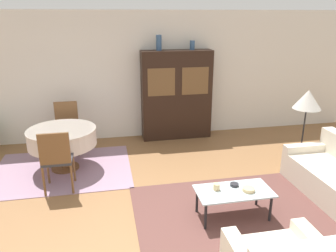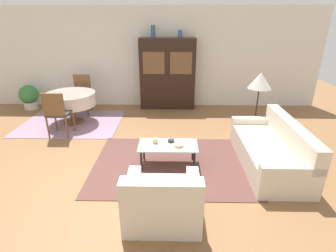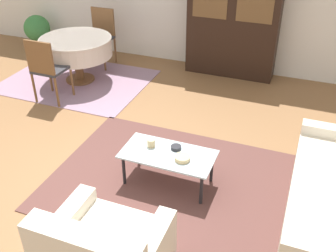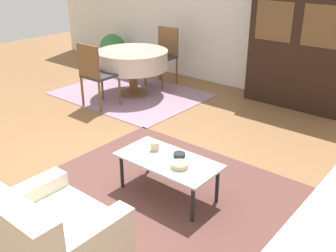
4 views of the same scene
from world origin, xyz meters
name	(u,v)px [view 2 (image 2 of 4)]	position (x,y,z in m)	size (l,w,h in m)	color
ground_plane	(117,171)	(0.00, 0.00, 0.00)	(14.00, 14.00, 0.00)	brown
wall_back	(140,58)	(0.00, 3.63, 1.35)	(10.00, 0.06, 2.70)	silver
area_rug	(172,164)	(0.92, 0.24, 0.01)	(2.74, 2.04, 0.01)	brown
dining_rug	(72,123)	(-1.55, 2.13, 0.01)	(2.35, 1.79, 0.01)	gray
couch	(271,150)	(2.64, 0.27, 0.28)	(0.88, 2.00, 0.80)	beige
armchair	(163,202)	(0.81, -1.13, 0.29)	(0.94, 0.80, 0.77)	beige
coffee_table	(168,147)	(0.85, 0.22, 0.36)	(1.01, 0.51, 0.39)	black
display_cabinet	(168,74)	(0.78, 3.39, 0.95)	(1.50, 0.39, 1.91)	black
dining_table	(71,99)	(-1.51, 2.18, 0.59)	(1.16, 1.16, 0.74)	brown
dining_chair_near	(57,111)	(-1.51, 1.37, 0.58)	(0.44, 0.44, 0.99)	brown
dining_chair_far	(82,91)	(-1.51, 2.98, 0.58)	(0.44, 0.44, 0.99)	brown
floor_lamp	(260,82)	(2.75, 1.64, 1.16)	(0.49, 0.49, 1.36)	black
cup	(155,141)	(0.63, 0.28, 0.45)	(0.09, 0.09, 0.09)	tan
bowl	(179,145)	(1.04, 0.17, 0.42)	(0.16, 0.16, 0.05)	tan
bowl_small	(171,141)	(0.90, 0.33, 0.42)	(0.11, 0.11, 0.04)	#232328
vase_tall	(153,31)	(0.40, 3.39, 2.06)	(0.11, 0.11, 0.31)	#33517A
vase_short	(180,34)	(1.11, 3.39, 2.00)	(0.10, 0.10, 0.19)	#33517A
potted_plant	(29,96)	(-3.08, 3.19, 0.37)	(0.51, 0.51, 0.67)	beige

